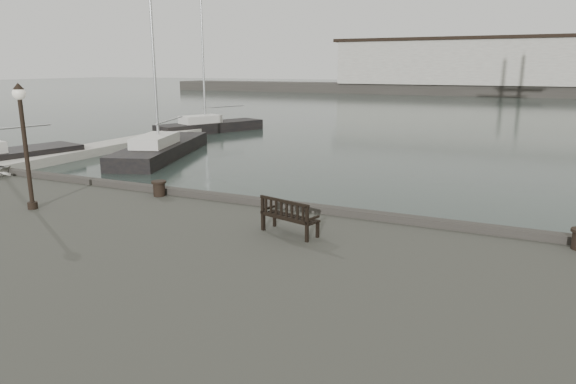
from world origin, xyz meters
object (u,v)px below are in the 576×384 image
at_px(lamp_post, 23,130).
at_px(yacht_c, 162,152).
at_px(yacht_d, 210,129).
at_px(bollard_left, 159,188).
at_px(bench, 289,223).

height_order(lamp_post, yacht_c, yacht_c).
bearing_deg(lamp_post, yacht_c, 117.38).
bearing_deg(yacht_d, yacht_c, -47.42).
bearing_deg(bollard_left, yacht_d, 120.27).
height_order(bench, yacht_c, yacht_c).
height_order(bollard_left, yacht_c, yacht_c).
bearing_deg(lamp_post, bench, 7.55).
height_order(bench, lamp_post, lamp_post).
bearing_deg(yacht_d, lamp_post, -42.60).
height_order(bollard_left, yacht_d, yacht_d).
height_order(yacht_c, yacht_d, yacht_c).
xyz_separation_m(bench, yacht_d, (-19.00, 25.74, -1.58)).
bearing_deg(bench, lamp_post, -156.95).
relative_size(bench, yacht_d, 0.13).
height_order(bollard_left, lamp_post, lamp_post).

